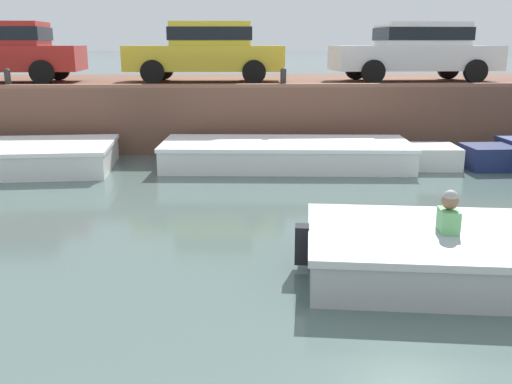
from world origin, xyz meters
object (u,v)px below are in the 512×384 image
object	(u,v)px
car_left_inner_yellow	(208,49)
mooring_bollard_mid	(283,77)
car_centre_white	(417,49)
boat_moored_central_white	(298,154)
mooring_bollard_west	(8,77)

from	to	relation	value
car_left_inner_yellow	mooring_bollard_mid	distance (m)	2.69
car_left_inner_yellow	car_centre_white	distance (m)	5.61
car_centre_white	mooring_bollard_mid	bearing A→B (deg)	-153.60
boat_moored_central_white	car_left_inner_yellow	xyz separation A→B (m)	(-2.01, 3.60, 2.15)
car_centre_white	mooring_bollard_mid	size ratio (longest dim) A/B	9.98
car_centre_white	boat_moored_central_white	bearing A→B (deg)	-134.98
boat_moored_central_white	car_centre_white	bearing A→B (deg)	45.02
car_centre_white	mooring_bollard_mid	world-z (taller)	car_centre_white
car_centre_white	mooring_bollard_west	size ratio (longest dim) A/B	9.98
car_left_inner_yellow	mooring_bollard_west	distance (m)	4.98
boat_moored_central_white	car_centre_white	size ratio (longest dim) A/B	1.43
boat_moored_central_white	mooring_bollard_mid	xyz separation A→B (m)	(-0.17, 1.73, 1.54)
car_left_inner_yellow	car_centre_white	bearing A→B (deg)	0.05
car_left_inner_yellow	mooring_bollard_mid	world-z (taller)	car_left_inner_yellow
car_left_inner_yellow	mooring_bollard_west	xyz separation A→B (m)	(-4.57, -1.87, -0.61)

